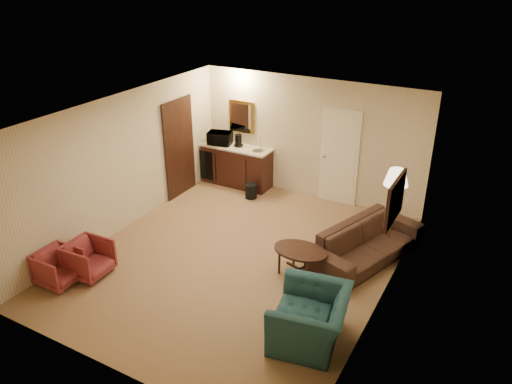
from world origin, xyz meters
TOP-DOWN VIEW (x-y plane):
  - ground at (0.00, 0.00)m, footprint 6.00×6.00m
  - room_walls at (-0.10, 0.77)m, footprint 5.02×6.01m
  - wetbar_cabinet at (-1.65, 2.72)m, footprint 1.64×0.58m
  - sofa at (1.95, 1.06)m, footprint 1.35×2.33m
  - teal_armchair at (1.90, -1.28)m, footprint 0.92×1.23m
  - rose_chair_near at (-2.15, -2.00)m, footprint 0.59×0.63m
  - rose_chair_far at (-1.90, -1.60)m, footprint 0.63×0.67m
  - coffee_table at (1.16, 0.03)m, footprint 1.04×0.84m
  - floor_lamp at (2.20, 1.57)m, footprint 0.43×0.43m
  - waste_bin at (-1.00, 2.23)m, footprint 0.33×0.33m
  - microwave at (-2.06, 2.67)m, footprint 0.58×0.41m
  - coffee_maker at (-1.61, 2.74)m, footprint 0.15×0.15m

SIDE VIEW (x-z plane):
  - ground at x=0.00m, z-range 0.00..0.00m
  - waste_bin at x=-1.00m, z-range 0.00..0.32m
  - coffee_table at x=1.16m, z-range 0.00..0.52m
  - rose_chair_near at x=-2.15m, z-range 0.00..0.64m
  - rose_chair_far at x=-1.90m, z-range 0.00..0.66m
  - sofa at x=1.95m, z-range 0.00..0.88m
  - wetbar_cabinet at x=-1.65m, z-range 0.00..0.92m
  - teal_armchair at x=1.90m, z-range 0.00..0.98m
  - floor_lamp at x=2.20m, z-range 0.00..1.57m
  - coffee_maker at x=-1.61m, z-range 0.92..1.20m
  - microwave at x=-2.06m, z-range 0.92..1.28m
  - room_walls at x=-0.10m, z-range 0.41..3.02m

